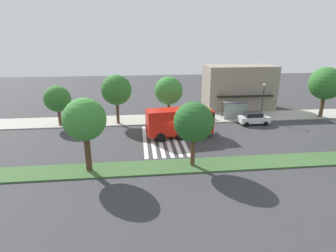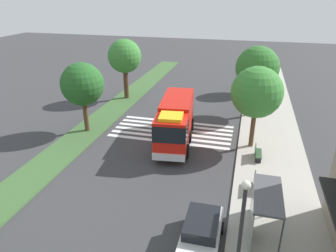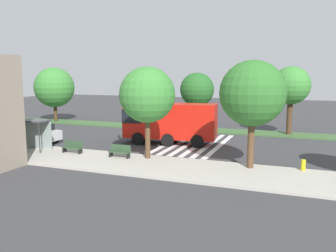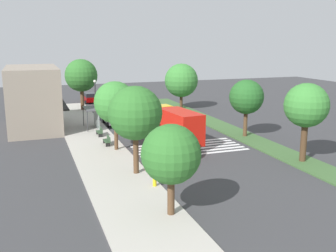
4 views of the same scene
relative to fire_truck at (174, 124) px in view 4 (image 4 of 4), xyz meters
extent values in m
plane|color=#38383A|center=(-0.64, -0.80, -2.03)|extent=(120.00, 120.00, 0.00)
cube|color=#ADA89E|center=(-0.64, 7.79, -1.96)|extent=(60.00, 5.21, 0.14)
cube|color=#3D6033|center=(-0.64, -8.27, -1.96)|extent=(60.00, 3.00, 0.14)
cube|color=silver|center=(-4.56, -0.80, -2.02)|extent=(0.45, 10.76, 0.01)
cube|color=silver|center=(-3.66, -0.80, -2.02)|extent=(0.45, 10.76, 0.01)
cube|color=silver|center=(-2.76, -0.80, -2.02)|extent=(0.45, 10.76, 0.01)
cube|color=silver|center=(-1.86, -0.80, -2.02)|extent=(0.45, 10.76, 0.01)
cube|color=silver|center=(-0.96, -0.80, -2.02)|extent=(0.45, 10.76, 0.01)
cube|color=silver|center=(-0.06, -0.80, -2.02)|extent=(0.45, 10.76, 0.01)
cube|color=red|center=(2.59, 0.30, -0.09)|extent=(2.70, 2.67, 2.78)
cube|color=red|center=(-1.44, -0.17, 0.04)|extent=(5.92, 3.05, 3.03)
cube|color=black|center=(2.95, 0.35, 0.47)|extent=(2.02, 2.62, 1.22)
cube|color=silver|center=(3.89, 0.46, -1.23)|extent=(0.52, 2.42, 0.50)
cube|color=yellow|center=(2.59, 0.30, 1.42)|extent=(1.89, 1.87, 0.24)
cylinder|color=black|center=(2.20, 1.47, -1.48)|extent=(1.13, 0.43, 1.10)
cylinder|color=black|center=(2.49, -0.92, -1.48)|extent=(1.13, 0.43, 1.10)
cylinder|color=black|center=(-2.99, 0.86, -1.48)|extent=(1.13, 0.43, 1.10)
cylinder|color=black|center=(-2.71, -1.53, -1.48)|extent=(1.13, 0.43, 1.10)
cylinder|color=black|center=(-0.45, 1.16, -1.48)|extent=(1.13, 0.43, 1.10)
cylinder|color=black|center=(-0.17, -1.23, -1.48)|extent=(1.13, 0.43, 1.10)
cube|color=silver|center=(11.11, 3.98, -1.29)|extent=(4.25, 1.87, 0.83)
cube|color=black|center=(10.90, 3.98, -0.59)|extent=(2.39, 1.63, 0.56)
cylinder|color=black|center=(12.49, 4.91, -1.71)|extent=(0.64, 0.23, 0.64)
cylinder|color=black|center=(12.51, 3.08, -1.71)|extent=(0.64, 0.23, 0.64)
cylinder|color=black|center=(9.70, 4.88, -1.71)|extent=(0.64, 0.23, 0.64)
cylinder|color=black|center=(9.72, 3.05, -1.71)|extent=(0.64, 0.23, 0.64)
cube|color=#720505|center=(30.31, 3.98, -1.35)|extent=(4.49, 1.95, 0.72)
cube|color=black|center=(30.09, 3.97, -0.67)|extent=(2.53, 1.67, 0.63)
cylinder|color=black|center=(31.75, 4.93, -1.71)|extent=(0.65, 0.24, 0.64)
cylinder|color=black|center=(31.81, 3.12, -1.71)|extent=(0.65, 0.24, 0.64)
cylinder|color=black|center=(28.82, 4.84, -1.71)|extent=(0.65, 0.24, 0.64)
cylinder|color=black|center=(28.88, 3.03, -1.71)|extent=(0.65, 0.24, 0.64)
cube|color=#4C4C51|center=(9.26, 7.00, 0.51)|extent=(3.50, 1.40, 0.12)
cube|color=#8C9E99|center=(9.26, 6.34, -0.69)|extent=(3.50, 0.08, 2.40)
cylinder|color=#333338|center=(7.56, 7.65, -0.69)|extent=(0.08, 0.08, 2.40)
cylinder|color=#333338|center=(10.96, 7.65, -0.69)|extent=(0.08, 0.08, 2.40)
cube|color=#2D472D|center=(5.26, 6.74, -1.48)|extent=(1.60, 0.50, 0.08)
cube|color=#2D472D|center=(5.26, 6.52, -1.21)|extent=(1.60, 0.06, 0.45)
cube|color=black|center=(4.54, 6.74, -1.70)|extent=(0.08, 0.45, 0.37)
cube|color=black|center=(5.98, 6.74, -1.70)|extent=(0.08, 0.45, 0.37)
cube|color=#2D472D|center=(1.14, 6.74, -1.48)|extent=(1.60, 0.50, 0.08)
cube|color=#2D472D|center=(1.14, 6.52, -1.21)|extent=(1.60, 0.06, 0.45)
cube|color=black|center=(0.42, 6.74, -1.70)|extent=(0.08, 0.45, 0.37)
cube|color=black|center=(1.86, 6.74, -1.70)|extent=(0.08, 0.45, 0.37)
cylinder|color=#2D2D30|center=(13.00, 5.78, 0.62)|extent=(0.16, 0.16, 5.02)
sphere|color=white|center=(13.00, 5.78, 3.32)|extent=(0.36, 0.36, 0.36)
cube|color=gray|center=(12.04, 13.28, 1.66)|extent=(11.55, 5.78, 7.38)
cube|color=black|center=(12.04, 9.99, 0.77)|extent=(9.24, 0.80, 0.16)
cylinder|color=#513823|center=(-16.12, 6.18, -0.63)|extent=(0.44, 0.44, 2.51)
sphere|color=#2D6B28|center=(-16.12, 6.18, 1.87)|extent=(3.56, 3.56, 3.56)
cylinder|color=#513823|center=(-8.14, 6.18, -0.21)|extent=(0.43, 0.43, 3.35)
sphere|color=#2D6B28|center=(-8.14, 6.18, 2.93)|extent=(4.19, 4.19, 4.19)
cylinder|color=#513823|center=(-0.86, 6.18, -0.30)|extent=(0.37, 0.37, 3.18)
sphere|color=#387F33|center=(-0.86, 6.18, 2.68)|extent=(3.97, 3.97, 3.97)
cylinder|color=#513823|center=(22.84, 6.18, -0.16)|extent=(0.55, 0.55, 3.46)
sphere|color=#2D6B28|center=(22.84, 6.18, 3.27)|extent=(4.84, 4.84, 4.84)
cylinder|color=#47301E|center=(-9.93, -8.27, -0.10)|extent=(0.54, 0.54, 3.58)
sphere|color=#387F33|center=(-9.93, -8.27, 3.02)|extent=(3.77, 3.77, 3.77)
cylinder|color=#513823|center=(-0.25, -8.27, -0.37)|extent=(0.43, 0.43, 3.03)
sphere|color=#235B23|center=(-0.25, -8.27, 2.44)|extent=(3.71, 3.71, 3.71)
cylinder|color=#47301E|center=(18.78, -8.27, -0.62)|extent=(0.45, 0.45, 2.54)
sphere|color=#387F33|center=(18.78, -8.27, 2.43)|extent=(5.07, 5.07, 5.07)
cylinder|color=gold|center=(-11.36, 5.68, -1.54)|extent=(0.28, 0.28, 0.70)
camera|label=1|loc=(-5.28, -31.76, 9.79)|focal=29.25mm
camera|label=2|loc=(23.06, 5.46, 9.89)|focal=33.55mm
camera|label=3|loc=(-11.15, 28.83, 4.14)|focal=37.67mm
camera|label=4|loc=(-36.83, 13.78, 8.37)|focal=42.03mm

